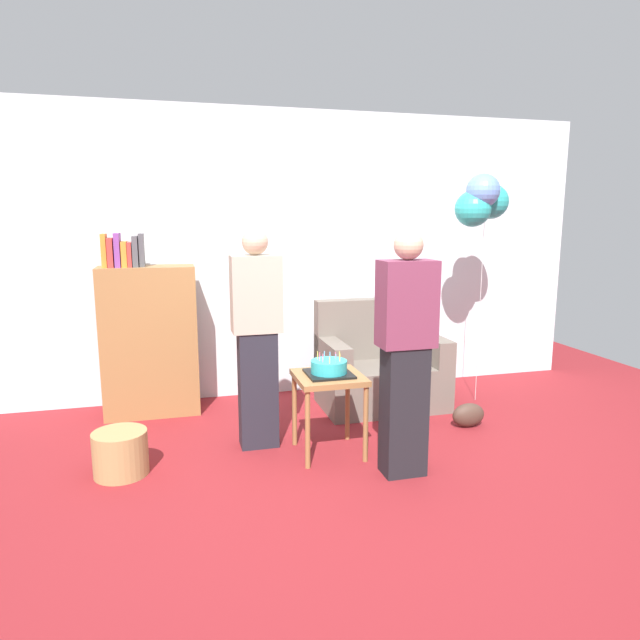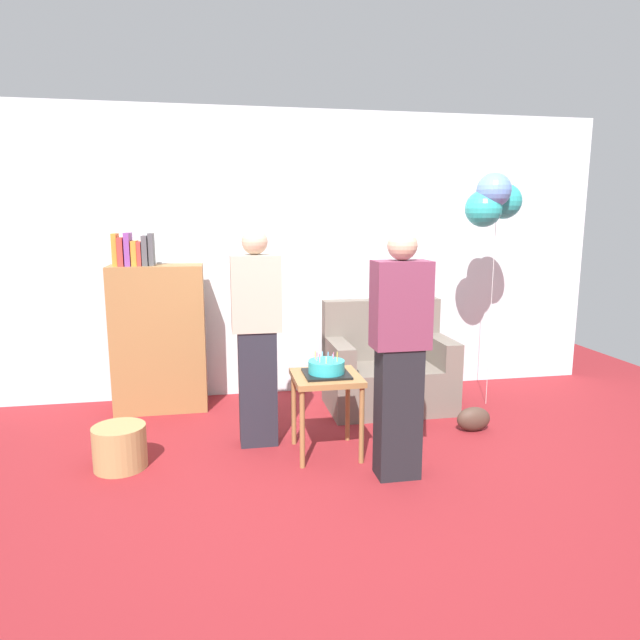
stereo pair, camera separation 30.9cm
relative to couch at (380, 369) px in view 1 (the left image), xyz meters
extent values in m
plane|color=maroon|center=(-0.68, -1.39, -0.34)|extent=(8.00, 8.00, 0.00)
cube|color=silver|center=(-0.68, 0.66, 1.01)|extent=(6.00, 0.10, 2.70)
cube|color=#6B6056|center=(0.00, -0.06, -0.14)|extent=(1.10, 0.70, 0.40)
cube|color=#6B6056|center=(0.00, 0.21, 0.34)|extent=(1.10, 0.16, 0.56)
cube|color=#6B6056|center=(-0.47, -0.06, 0.18)|extent=(0.16, 0.70, 0.24)
cube|color=#6B6056|center=(0.47, -0.06, 0.18)|extent=(0.16, 0.70, 0.24)
cube|color=olive|center=(-2.02, 0.30, 0.31)|extent=(0.80, 0.36, 1.30)
cube|color=orange|center=(-2.34, 0.30, 1.10)|extent=(0.04, 0.18, 0.27)
cube|color=red|center=(-2.29, 0.30, 1.08)|extent=(0.05, 0.26, 0.24)
cube|color=#7F3D93|center=(-2.23, 0.30, 1.10)|extent=(0.04, 0.23, 0.28)
cube|color=orange|center=(-2.18, 0.30, 1.07)|extent=(0.05, 0.20, 0.21)
cube|color=red|center=(-2.14, 0.30, 1.06)|extent=(0.03, 0.22, 0.20)
cube|color=#4C4C51|center=(-2.09, 0.30, 1.09)|extent=(0.04, 0.22, 0.26)
cube|color=#4C4C51|center=(-2.04, 0.30, 1.10)|extent=(0.04, 0.17, 0.27)
cube|color=olive|center=(-0.75, -0.93, 0.23)|extent=(0.48, 0.48, 0.04)
cylinder|color=olive|center=(-0.96, -1.14, -0.06)|extent=(0.04, 0.04, 0.55)
cylinder|color=olive|center=(-0.54, -1.14, -0.06)|extent=(0.04, 0.04, 0.55)
cylinder|color=olive|center=(-0.96, -0.72, -0.06)|extent=(0.04, 0.04, 0.55)
cylinder|color=olive|center=(-0.54, -0.72, -0.06)|extent=(0.04, 0.04, 0.55)
cube|color=black|center=(-0.75, -0.93, 0.26)|extent=(0.32, 0.32, 0.02)
cylinder|color=#2DB2B7|center=(-0.75, -0.93, 0.31)|extent=(0.26, 0.26, 0.09)
cylinder|color=#F2CC4C|center=(-0.67, -0.93, 0.39)|extent=(0.01, 0.01, 0.06)
cylinder|color=#EA668C|center=(-0.69, -0.88, 0.38)|extent=(0.01, 0.01, 0.05)
cylinder|color=#66B2E5|center=(-0.73, -0.87, 0.38)|extent=(0.01, 0.01, 0.05)
cylinder|color=#66B2E5|center=(-0.77, -0.86, 0.39)|extent=(0.01, 0.01, 0.05)
cylinder|color=#F2CC4C|center=(-0.82, -0.87, 0.39)|extent=(0.01, 0.01, 0.06)
cylinder|color=#EA668C|center=(-0.82, -0.92, 0.39)|extent=(0.01, 0.01, 0.06)
cylinder|color=#EA668C|center=(-0.80, -0.96, 0.39)|extent=(0.01, 0.01, 0.06)
cylinder|color=#F2CC4C|center=(-0.77, -1.01, 0.38)|extent=(0.01, 0.01, 0.05)
cylinder|color=#66B2E5|center=(-0.72, -1.01, 0.39)|extent=(0.01, 0.01, 0.06)
cylinder|color=#F2CC4C|center=(-0.68, -0.97, 0.39)|extent=(0.01, 0.01, 0.06)
cube|color=#23232D|center=(-1.22, -0.65, 0.10)|extent=(0.28, 0.20, 0.88)
cube|color=#B2A893|center=(-1.22, -0.65, 0.82)|extent=(0.36, 0.22, 0.56)
sphere|color=#D1A889|center=(-1.22, -0.65, 1.19)|extent=(0.19, 0.19, 0.19)
cube|color=black|center=(-0.36, -1.37, 0.10)|extent=(0.28, 0.20, 0.88)
cube|color=#75334C|center=(-0.36, -1.37, 0.82)|extent=(0.36, 0.22, 0.56)
sphere|color=#D1A889|center=(-0.36, -1.37, 1.19)|extent=(0.19, 0.19, 0.19)
cylinder|color=#A88451|center=(-2.20, -0.90, -0.19)|extent=(0.36, 0.36, 0.30)
ellipsoid|color=#473328|center=(0.51, -0.72, -0.24)|extent=(0.28, 0.14, 0.20)
cylinder|color=silver|center=(0.93, -0.12, 0.56)|extent=(0.00, 0.00, 1.80)
sphere|color=#E5D666|center=(0.92, -0.07, 1.58)|extent=(0.28, 0.28, 0.28)
sphere|color=#2DADA8|center=(1.04, -0.02, 1.51)|extent=(0.31, 0.31, 0.31)
sphere|color=#2DADA8|center=(0.79, -0.14, 1.44)|extent=(0.32, 0.32, 0.32)
sphere|color=#668ED6|center=(0.85, -0.19, 1.60)|extent=(0.29, 0.29, 0.29)
camera|label=1|loc=(-1.81, -4.66, 1.36)|focal=31.40mm
camera|label=2|loc=(-1.51, -4.72, 1.36)|focal=31.40mm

